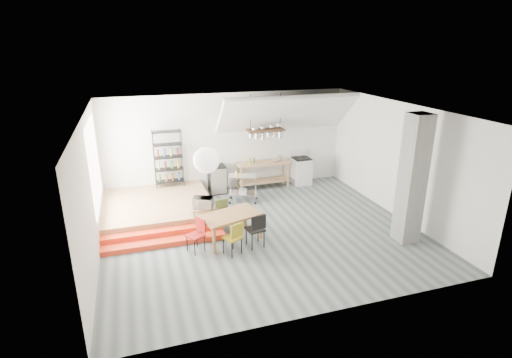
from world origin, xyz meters
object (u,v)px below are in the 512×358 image
object	(u,v)px
rolling_cart	(243,185)
mini_fridge	(217,179)
dining_table	(230,217)
stove	(301,170)

from	to	relation	value
rolling_cart	mini_fridge	xyz separation A→B (m)	(-0.58, 1.04, -0.09)
dining_table	rolling_cart	world-z (taller)	rolling_cart
mini_fridge	stove	bearing A→B (deg)	-0.84
dining_table	mini_fridge	distance (m)	3.43
dining_table	rolling_cart	distance (m)	2.56
dining_table	rolling_cart	bearing A→B (deg)	49.99
stove	mini_fridge	xyz separation A→B (m)	(-2.98, 0.04, -0.02)
dining_table	rolling_cart	xyz separation A→B (m)	(0.99, 2.36, -0.08)
stove	dining_table	bearing A→B (deg)	-135.28
dining_table	rolling_cart	size ratio (longest dim) A/B	1.72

